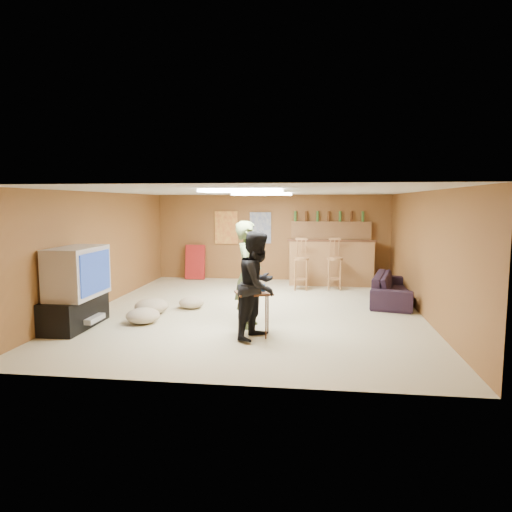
# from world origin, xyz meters

# --- Properties ---
(ground) EXTENTS (7.00, 7.00, 0.00)m
(ground) POSITION_xyz_m (0.00, 0.00, 0.00)
(ground) COLOR #BDB490
(ground) RESTS_ON ground
(ceiling) EXTENTS (6.00, 7.00, 0.02)m
(ceiling) POSITION_xyz_m (0.00, 0.00, 2.20)
(ceiling) COLOR silver
(ceiling) RESTS_ON ground
(wall_back) EXTENTS (6.00, 0.02, 2.20)m
(wall_back) POSITION_xyz_m (0.00, 3.50, 1.10)
(wall_back) COLOR brown
(wall_back) RESTS_ON ground
(wall_front) EXTENTS (6.00, 0.02, 2.20)m
(wall_front) POSITION_xyz_m (0.00, -3.50, 1.10)
(wall_front) COLOR brown
(wall_front) RESTS_ON ground
(wall_left) EXTENTS (0.02, 7.00, 2.20)m
(wall_left) POSITION_xyz_m (-3.00, 0.00, 1.10)
(wall_left) COLOR brown
(wall_left) RESTS_ON ground
(wall_right) EXTENTS (0.02, 7.00, 2.20)m
(wall_right) POSITION_xyz_m (3.00, 0.00, 1.10)
(wall_right) COLOR brown
(wall_right) RESTS_ON ground
(tv_stand) EXTENTS (0.55, 1.30, 0.50)m
(tv_stand) POSITION_xyz_m (-2.72, -1.50, 0.25)
(tv_stand) COLOR black
(tv_stand) RESTS_ON ground
(dvd_box) EXTENTS (0.35, 0.50, 0.08)m
(dvd_box) POSITION_xyz_m (-2.50, -1.50, 0.15)
(dvd_box) COLOR #B2B2B7
(dvd_box) RESTS_ON tv_stand
(tv_body) EXTENTS (0.60, 1.10, 0.80)m
(tv_body) POSITION_xyz_m (-2.65, -1.50, 0.90)
(tv_body) COLOR #B2B2B7
(tv_body) RESTS_ON tv_stand
(tv_screen) EXTENTS (0.02, 0.95, 0.65)m
(tv_screen) POSITION_xyz_m (-2.34, -1.50, 0.90)
(tv_screen) COLOR navy
(tv_screen) RESTS_ON tv_body
(bar_counter) EXTENTS (2.00, 0.60, 1.10)m
(bar_counter) POSITION_xyz_m (1.50, 2.95, 0.55)
(bar_counter) COLOR brown
(bar_counter) RESTS_ON ground
(bar_lip) EXTENTS (2.10, 0.12, 0.05)m
(bar_lip) POSITION_xyz_m (1.50, 2.70, 1.10)
(bar_lip) COLOR #452616
(bar_lip) RESTS_ON bar_counter
(bar_shelf) EXTENTS (2.00, 0.18, 0.05)m
(bar_shelf) POSITION_xyz_m (1.50, 3.40, 1.50)
(bar_shelf) COLOR brown
(bar_shelf) RESTS_ON bar_backing
(bar_backing) EXTENTS (2.00, 0.14, 0.60)m
(bar_backing) POSITION_xyz_m (1.50, 3.42, 1.20)
(bar_backing) COLOR brown
(bar_backing) RESTS_ON bar_counter
(poster_left) EXTENTS (0.60, 0.03, 0.85)m
(poster_left) POSITION_xyz_m (-1.20, 3.46, 1.35)
(poster_left) COLOR #BF3F26
(poster_left) RESTS_ON wall_back
(poster_right) EXTENTS (0.55, 0.03, 0.80)m
(poster_right) POSITION_xyz_m (-0.30, 3.46, 1.35)
(poster_right) COLOR #334C99
(poster_right) RESTS_ON wall_back
(folding_chair_stack) EXTENTS (0.50, 0.26, 0.91)m
(folding_chair_stack) POSITION_xyz_m (-2.00, 3.30, 0.45)
(folding_chair_stack) COLOR #A61F1E
(folding_chair_stack) RESTS_ON ground
(ceiling_panel_front) EXTENTS (1.20, 0.60, 0.04)m
(ceiling_panel_front) POSITION_xyz_m (0.00, -1.50, 2.17)
(ceiling_panel_front) COLOR white
(ceiling_panel_front) RESTS_ON ceiling
(ceiling_panel_back) EXTENTS (1.20, 0.60, 0.04)m
(ceiling_panel_back) POSITION_xyz_m (0.00, 1.20, 2.17)
(ceiling_panel_back) COLOR white
(ceiling_panel_back) RESTS_ON ceiling
(person_olive) EXTENTS (0.45, 0.65, 1.71)m
(person_olive) POSITION_xyz_m (0.04, -1.09, 0.86)
(person_olive) COLOR #53653A
(person_olive) RESTS_ON ground
(person_black) EXTENTS (0.84, 0.94, 1.59)m
(person_black) POSITION_xyz_m (0.27, -1.70, 0.80)
(person_black) COLOR black
(person_black) RESTS_ON ground
(sofa) EXTENTS (1.18, 2.08, 0.57)m
(sofa) POSITION_xyz_m (2.70, 1.06, 0.29)
(sofa) COLOR black
(sofa) RESTS_ON ground
(tray_table) EXTENTS (0.63, 0.57, 0.67)m
(tray_table) POSITION_xyz_m (0.19, -1.59, 0.33)
(tray_table) COLOR #452616
(tray_table) RESTS_ON ground
(cup_red_near) EXTENTS (0.09, 0.09, 0.10)m
(cup_red_near) POSITION_xyz_m (0.07, -1.57, 0.72)
(cup_red_near) COLOR red
(cup_red_near) RESTS_ON tray_table
(cup_red_far) EXTENTS (0.09, 0.09, 0.12)m
(cup_red_far) POSITION_xyz_m (0.25, -1.64, 0.73)
(cup_red_far) COLOR red
(cup_red_far) RESTS_ON tray_table
(cup_blue) EXTENTS (0.09, 0.09, 0.10)m
(cup_blue) POSITION_xyz_m (0.32, -1.51, 0.72)
(cup_blue) COLOR navy
(cup_blue) RESTS_ON tray_table
(bar_stool_left) EXTENTS (0.51, 0.51, 1.32)m
(bar_stool_left) POSITION_xyz_m (0.79, 2.17, 0.66)
(bar_stool_left) COLOR brown
(bar_stool_left) RESTS_ON ground
(bar_stool_right) EXTENTS (0.49, 0.49, 1.26)m
(bar_stool_right) POSITION_xyz_m (1.56, 2.29, 0.63)
(bar_stool_right) COLOR brown
(bar_stool_right) RESTS_ON ground
(cushion_near_tv) EXTENTS (0.73, 0.73, 0.27)m
(cushion_near_tv) POSITION_xyz_m (-1.82, -0.47, 0.14)
(cushion_near_tv) COLOR tan
(cushion_near_tv) RESTS_ON ground
(cushion_mid) EXTENTS (0.51, 0.51, 0.21)m
(cushion_mid) POSITION_xyz_m (-1.22, 0.05, 0.11)
(cushion_mid) COLOR tan
(cushion_mid) RESTS_ON ground
(cushion_far) EXTENTS (0.71, 0.71, 0.25)m
(cushion_far) POSITION_xyz_m (-1.73, -1.11, 0.13)
(cushion_far) COLOR tan
(cushion_far) RESTS_ON ground
(bottle_row) EXTENTS (1.76, 0.08, 0.26)m
(bottle_row) POSITION_xyz_m (1.44, 3.38, 1.65)
(bottle_row) COLOR #3F7233
(bottle_row) RESTS_ON bar_shelf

